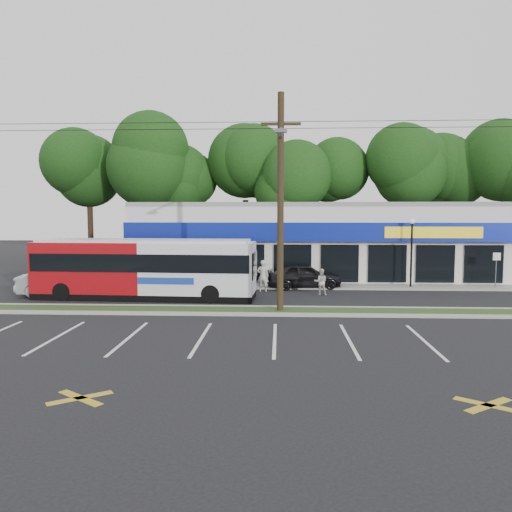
{
  "coord_description": "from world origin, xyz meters",
  "views": [
    {
      "loc": [
        2.96,
        -21.87,
        4.62
      ],
      "look_at": [
        1.69,
        5.0,
        2.28
      ],
      "focal_mm": 35.0,
      "sensor_mm": 36.0,
      "label": 1
    }
  ],
  "objects_px": {
    "car_silver": "(64,281)",
    "lamp_post": "(412,245)",
    "metrobus": "(145,267)",
    "car_dark": "(304,276)",
    "utility_pole": "(277,195)",
    "pedestrian_a": "(263,276)",
    "sign_post": "(496,264)",
    "pedestrian_b": "(321,282)"
  },
  "relations": [
    {
      "from": "pedestrian_b",
      "to": "metrobus",
      "type": "bearing_deg",
      "value": 10.02
    },
    {
      "from": "car_silver",
      "to": "pedestrian_a",
      "type": "distance_m",
      "value": 11.18
    },
    {
      "from": "utility_pole",
      "to": "car_silver",
      "type": "height_order",
      "value": "utility_pole"
    },
    {
      "from": "utility_pole",
      "to": "car_silver",
      "type": "bearing_deg",
      "value": 160.58
    },
    {
      "from": "metrobus",
      "to": "pedestrian_a",
      "type": "height_order",
      "value": "metrobus"
    },
    {
      "from": "metrobus",
      "to": "pedestrian_a",
      "type": "relative_size",
      "value": 6.44
    },
    {
      "from": "sign_post",
      "to": "metrobus",
      "type": "bearing_deg",
      "value": -168.64
    },
    {
      "from": "car_dark",
      "to": "pedestrian_a",
      "type": "relative_size",
      "value": 2.45
    },
    {
      "from": "car_silver",
      "to": "pedestrian_b",
      "type": "relative_size",
      "value": 3.26
    },
    {
      "from": "lamp_post",
      "to": "metrobus",
      "type": "relative_size",
      "value": 0.35
    },
    {
      "from": "metrobus",
      "to": "lamp_post",
      "type": "bearing_deg",
      "value": 18.49
    },
    {
      "from": "sign_post",
      "to": "metrobus",
      "type": "xyz_separation_m",
      "value": [
        -20.28,
        -4.08,
        0.14
      ]
    },
    {
      "from": "metrobus",
      "to": "car_dark",
      "type": "relative_size",
      "value": 2.63
    },
    {
      "from": "sign_post",
      "to": "pedestrian_b",
      "type": "height_order",
      "value": "sign_post"
    },
    {
      "from": "sign_post",
      "to": "car_dark",
      "type": "distance_m",
      "value": 11.57
    },
    {
      "from": "metrobus",
      "to": "car_dark",
      "type": "bearing_deg",
      "value": 27.39
    },
    {
      "from": "lamp_post",
      "to": "metrobus",
      "type": "xyz_separation_m",
      "value": [
        -15.28,
        -4.3,
        -0.98
      ]
    },
    {
      "from": "lamp_post",
      "to": "sign_post",
      "type": "relative_size",
      "value": 1.91
    },
    {
      "from": "utility_pole",
      "to": "pedestrian_b",
      "type": "bearing_deg",
      "value": 64.17
    },
    {
      "from": "sign_post",
      "to": "pedestrian_a",
      "type": "relative_size",
      "value": 1.2
    },
    {
      "from": "sign_post",
      "to": "utility_pole",
      "type": "bearing_deg",
      "value": -149.85
    },
    {
      "from": "metrobus",
      "to": "car_dark",
      "type": "distance_m",
      "value": 9.65
    },
    {
      "from": "lamp_post",
      "to": "metrobus",
      "type": "bearing_deg",
      "value": -164.28
    },
    {
      "from": "metrobus",
      "to": "pedestrian_b",
      "type": "xyz_separation_m",
      "value": [
        9.56,
        1.5,
        -0.95
      ]
    },
    {
      "from": "car_silver",
      "to": "car_dark",
      "type": "bearing_deg",
      "value": -86.98
    },
    {
      "from": "pedestrian_b",
      "to": "car_dark",
      "type": "bearing_deg",
      "value": -70.43
    },
    {
      "from": "lamp_post",
      "to": "car_dark",
      "type": "bearing_deg",
      "value": -177.38
    },
    {
      "from": "lamp_post",
      "to": "pedestrian_b",
      "type": "distance_m",
      "value": 6.65
    },
    {
      "from": "utility_pole",
      "to": "metrobus",
      "type": "height_order",
      "value": "utility_pole"
    },
    {
      "from": "car_silver",
      "to": "pedestrian_a",
      "type": "xyz_separation_m",
      "value": [
        11.0,
        1.98,
        0.13
      ]
    },
    {
      "from": "car_dark",
      "to": "pedestrian_b",
      "type": "height_order",
      "value": "car_dark"
    },
    {
      "from": "car_dark",
      "to": "pedestrian_a",
      "type": "distance_m",
      "value": 2.84
    },
    {
      "from": "car_dark",
      "to": "pedestrian_b",
      "type": "xyz_separation_m",
      "value": [
        0.84,
        -2.5,
        -0.03
      ]
    },
    {
      "from": "utility_pole",
      "to": "lamp_post",
      "type": "relative_size",
      "value": 11.76
    },
    {
      "from": "utility_pole",
      "to": "sign_post",
      "type": "bearing_deg",
      "value": 30.15
    },
    {
      "from": "lamp_post",
      "to": "car_silver",
      "type": "relative_size",
      "value": 0.87
    },
    {
      "from": "car_silver",
      "to": "lamp_post",
      "type": "bearing_deg",
      "value": -90.68
    },
    {
      "from": "utility_pole",
      "to": "pedestrian_a",
      "type": "xyz_separation_m",
      "value": [
        -0.83,
        6.16,
        -4.48
      ]
    },
    {
      "from": "sign_post",
      "to": "metrobus",
      "type": "distance_m",
      "value": 20.68
    },
    {
      "from": "car_silver",
      "to": "pedestrian_a",
      "type": "height_order",
      "value": "pedestrian_a"
    },
    {
      "from": "utility_pole",
      "to": "pedestrian_a",
      "type": "height_order",
      "value": "utility_pole"
    },
    {
      "from": "metrobus",
      "to": "car_silver",
      "type": "distance_m",
      "value": 4.84
    }
  ]
}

